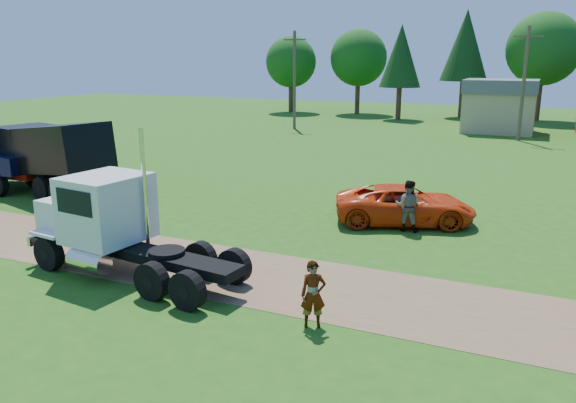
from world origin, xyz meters
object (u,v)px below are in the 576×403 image
at_px(orange_pickup, 405,205).
at_px(black_dump_truck, 47,152).
at_px(white_semi_tractor, 109,223).
at_px(spectator_a, 313,295).

bearing_deg(orange_pickup, black_dump_truck, 76.88).
bearing_deg(orange_pickup, white_semi_tractor, 121.16).
xyz_separation_m(black_dump_truck, spectator_a, (17.33, -7.94, -1.19)).
distance_m(black_dump_truck, orange_pickup, 17.48).
xyz_separation_m(white_semi_tractor, orange_pickup, (7.27, 9.01, -0.77)).
distance_m(orange_pickup, spectator_a, 10.02).
distance_m(white_semi_tractor, spectator_a, 7.39).
distance_m(white_semi_tractor, orange_pickup, 11.60).
xyz_separation_m(white_semi_tractor, black_dump_truck, (-10.05, 6.94, 0.50)).
height_order(black_dump_truck, spectator_a, black_dump_truck).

